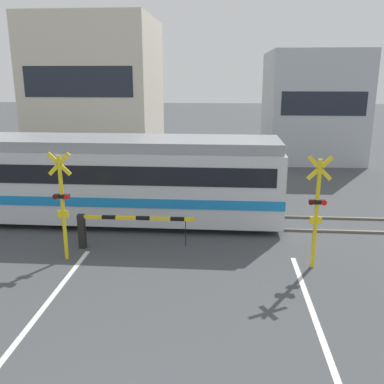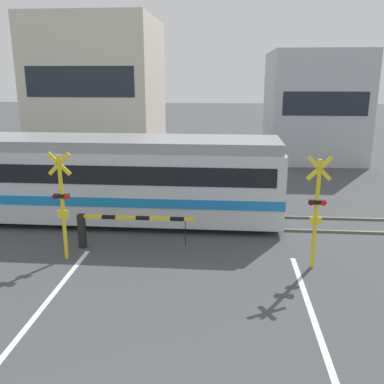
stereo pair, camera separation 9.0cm
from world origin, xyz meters
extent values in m
cube|color=#6B6051|center=(0.00, 10.94, 0.04)|extent=(50.00, 0.10, 0.08)
cube|color=#6B6051|center=(0.00, 12.37, 0.04)|extent=(50.00, 0.10, 0.08)
cube|color=silver|center=(-4.89, 11.66, 1.48)|extent=(15.86, 2.83, 2.50)
cube|color=gray|center=(-4.89, 11.66, 2.91)|extent=(15.70, 2.49, 0.36)
cube|color=#197AC6|center=(-4.89, 11.66, 1.10)|extent=(15.88, 2.89, 0.32)
cube|color=black|center=(-4.89, 11.66, 2.04)|extent=(15.23, 2.88, 0.64)
cylinder|color=black|center=(0.03, 10.94, 0.38)|extent=(0.76, 0.12, 0.76)
cylinder|color=black|center=(0.03, 12.37, 0.38)|extent=(0.76, 0.12, 0.76)
cube|color=black|center=(-3.37, 8.94, 0.55)|extent=(0.20, 0.20, 1.09)
cube|color=yellow|center=(-1.60, 8.94, 1.03)|extent=(3.54, 0.09, 0.09)
cube|color=black|center=(-2.49, 8.94, 1.03)|extent=(0.42, 0.10, 0.10)
cube|color=black|center=(-1.43, 8.94, 1.03)|extent=(0.42, 0.10, 0.10)
cube|color=black|center=(-0.36, 8.94, 1.03)|extent=(0.42, 0.10, 0.10)
cylinder|color=black|center=(-0.12, 8.94, 0.57)|extent=(0.02, 0.02, 0.82)
cube|color=black|center=(3.37, 14.73, 0.55)|extent=(0.20, 0.20, 1.09)
cube|color=yellow|center=(1.60, 14.73, 1.03)|extent=(3.54, 0.09, 0.09)
cube|color=black|center=(2.49, 14.73, 1.03)|extent=(0.42, 0.10, 0.10)
cube|color=black|center=(1.43, 14.73, 1.03)|extent=(0.42, 0.10, 0.10)
cube|color=black|center=(0.36, 14.73, 1.03)|extent=(0.42, 0.10, 0.10)
cylinder|color=black|center=(0.12, 14.73, 0.57)|extent=(0.02, 0.02, 0.82)
cylinder|color=yellow|center=(-3.57, 8.08, 1.55)|extent=(0.11, 0.11, 3.11)
cube|color=yellow|center=(-3.57, 8.08, 2.86)|extent=(0.68, 0.04, 0.68)
cube|color=yellow|center=(-3.57, 8.08, 2.86)|extent=(0.68, 0.04, 0.68)
cube|color=black|center=(-3.57, 8.08, 1.93)|extent=(0.44, 0.12, 0.12)
cylinder|color=#4C0C0C|center=(-3.74, 8.01, 1.93)|extent=(0.15, 0.03, 0.15)
cylinder|color=red|center=(-3.40, 8.01, 1.93)|extent=(0.15, 0.03, 0.15)
cube|color=yellow|center=(-3.57, 8.06, 1.40)|extent=(0.32, 0.03, 0.20)
cylinder|color=yellow|center=(3.57, 8.08, 1.55)|extent=(0.11, 0.11, 3.11)
cube|color=yellow|center=(3.57, 8.08, 2.86)|extent=(0.68, 0.04, 0.68)
cube|color=yellow|center=(3.57, 8.08, 2.86)|extent=(0.68, 0.04, 0.68)
cube|color=black|center=(3.57, 8.08, 1.93)|extent=(0.44, 0.12, 0.12)
cylinder|color=#4C0C0C|center=(3.40, 8.01, 1.93)|extent=(0.15, 0.03, 0.15)
cylinder|color=red|center=(3.74, 8.01, 1.93)|extent=(0.15, 0.03, 0.15)
cube|color=yellow|center=(3.57, 8.06, 1.40)|extent=(0.32, 0.03, 0.20)
cube|color=beige|center=(-7.58, 25.74, 4.42)|extent=(7.73, 7.94, 8.85)
cube|color=#1E232D|center=(-7.58, 21.76, 4.87)|extent=(6.49, 0.03, 1.77)
cube|color=#B2B7BC|center=(6.55, 25.74, 3.35)|extent=(5.66, 7.94, 6.70)
cube|color=#1E232D|center=(6.55, 21.76, 3.68)|extent=(4.75, 0.03, 1.34)
camera|label=1|loc=(1.04, -3.29, 5.27)|focal=40.00mm
camera|label=2|loc=(1.13, -3.28, 5.27)|focal=40.00mm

